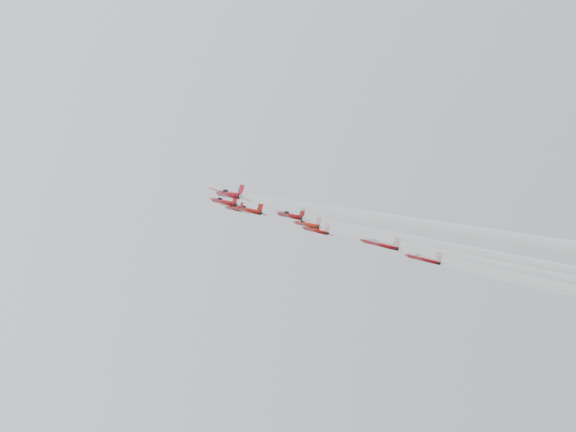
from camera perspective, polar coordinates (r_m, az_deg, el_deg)
jet_lead at (r=180.85m, az=-4.88°, el=0.69°), size 9.33×12.17×6.96m
jet_row2_left at (r=159.74m, az=-5.75°, el=1.27°), size 10.06×13.12×7.50m
jet_row2_center at (r=164.47m, az=-3.62°, el=0.56°), size 9.87×12.88×7.36m
jet_row2_right at (r=168.80m, az=2.45°, el=-1.26°), size 9.38×12.24×6.99m
jet_center at (r=117.55m, az=13.87°, el=-3.34°), size 9.05×87.83×45.87m
jet_rear_farleft at (r=84.90m, az=9.34°, el=-0.70°), size 9.62×93.29×48.72m
jet_rear_left at (r=102.19m, az=12.96°, el=-2.55°), size 8.59×83.34×43.53m
jet_rear_right at (r=115.49m, az=23.52°, el=-5.72°), size 9.63×93.43×48.79m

